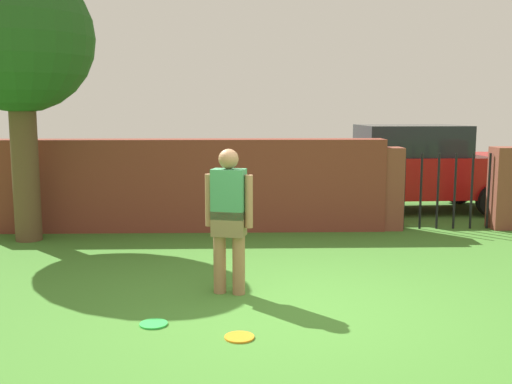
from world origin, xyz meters
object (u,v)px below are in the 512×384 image
object	(u,v)px
person	(229,214)
frisbee_orange	(239,337)
tree	(19,42)
frisbee_green	(154,324)
car	(410,168)

from	to	relation	value
person	frisbee_orange	world-z (taller)	person
tree	frisbee_orange	world-z (taller)	tree
person	frisbee_orange	distance (m)	1.60
frisbee_orange	frisbee_green	bearing A→B (deg)	156.65
car	frisbee_green	world-z (taller)	car
frisbee_green	tree	bearing A→B (deg)	123.35
person	car	size ratio (longest dim) A/B	0.38
person	frisbee_green	bearing A→B (deg)	68.27
person	frisbee_orange	bearing A→B (deg)	109.35
tree	car	bearing A→B (deg)	20.69
tree	frisbee_orange	distance (m)	6.09
person	car	distance (m)	6.41
frisbee_orange	car	bearing A→B (deg)	62.79
tree	frisbee_green	bearing A→B (deg)	-56.65
car	frisbee_orange	distance (m)	7.54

